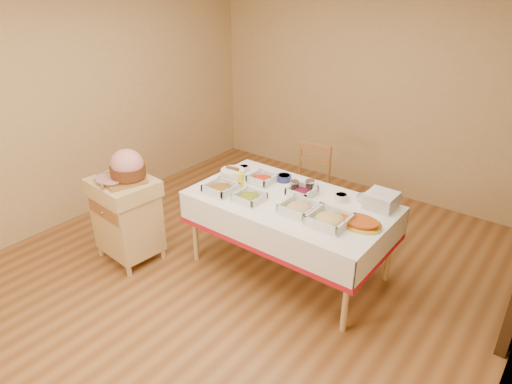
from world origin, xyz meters
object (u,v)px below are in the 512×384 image
(preserve_jar_right, at_px, (310,186))
(mustard_bottle, at_px, (241,180))
(butcher_cart, at_px, (127,215))
(brass_platter, at_px, (359,223))
(preserve_jar_left, at_px, (294,187))
(bread_basket, at_px, (233,173))
(plate_stack, at_px, (381,200))
(dining_table, at_px, (290,215))
(dining_chair, at_px, (309,185))
(ham_on_board, at_px, (126,168))

(preserve_jar_right, height_order, mustard_bottle, mustard_bottle)
(butcher_cart, relative_size, preserve_jar_right, 7.60)
(mustard_bottle, relative_size, brass_platter, 0.49)
(preserve_jar_left, bearing_deg, preserve_jar_right, 41.85)
(bread_basket, bearing_deg, brass_platter, -3.36)
(mustard_bottle, bearing_deg, plate_stack, 19.83)
(dining_table, xyz_separation_m, butcher_cart, (-1.37, -0.79, -0.11))
(dining_table, relative_size, preserve_jar_left, 16.60)
(butcher_cart, distance_m, brass_platter, 2.22)
(dining_table, xyz_separation_m, dining_chair, (-0.35, 0.90, -0.13))
(bread_basket, xyz_separation_m, brass_platter, (1.42, -0.08, -0.02))
(dining_table, relative_size, mustard_bottle, 10.06)
(dining_chair, xyz_separation_m, plate_stack, (1.05, -0.55, 0.36))
(mustard_bottle, bearing_deg, preserve_jar_right, 30.50)
(plate_stack, bearing_deg, dining_table, -153.06)
(dining_table, relative_size, plate_stack, 7.31)
(dining_chair, height_order, preserve_jar_right, dining_chair)
(dining_table, relative_size, butcher_cart, 2.14)
(dining_chair, distance_m, preserve_jar_left, 0.87)
(dining_table, distance_m, butcher_cart, 1.58)
(plate_stack, bearing_deg, butcher_cart, -151.11)
(bread_basket, bearing_deg, dining_table, -3.90)
(preserve_jar_right, bearing_deg, dining_table, -101.25)
(dining_chair, xyz_separation_m, brass_platter, (1.05, -0.94, 0.32))
(plate_stack, bearing_deg, mustard_bottle, -160.17)
(preserve_jar_left, height_order, brass_platter, preserve_jar_left)
(bread_basket, height_order, brass_platter, bread_basket)
(preserve_jar_left, distance_m, plate_stack, 0.79)
(ham_on_board, bearing_deg, dining_table, 29.54)
(preserve_jar_left, bearing_deg, mustard_bottle, -152.73)
(mustard_bottle, bearing_deg, brass_platter, 2.19)
(dining_chair, height_order, mustard_bottle, mustard_bottle)
(dining_table, height_order, preserve_jar_left, preserve_jar_left)
(preserve_jar_right, bearing_deg, butcher_cart, -143.87)
(preserve_jar_left, bearing_deg, butcher_cart, -144.39)
(dining_table, relative_size, dining_chair, 2.01)
(butcher_cart, bearing_deg, dining_chair, 58.86)
(butcher_cart, height_order, mustard_bottle, mustard_bottle)
(butcher_cart, relative_size, preserve_jar_left, 7.77)
(plate_stack, height_order, brass_platter, plate_stack)
(dining_table, bearing_deg, brass_platter, -2.80)
(dining_table, distance_m, preserve_jar_left, 0.27)
(preserve_jar_right, distance_m, brass_platter, 0.71)
(dining_chair, bearing_deg, ham_on_board, -120.51)
(bread_basket, bearing_deg, preserve_jar_right, 14.60)
(plate_stack, bearing_deg, dining_chair, 152.64)
(dining_table, height_order, mustard_bottle, mustard_bottle)
(mustard_bottle, distance_m, brass_platter, 1.21)
(ham_on_board, bearing_deg, mustard_bottle, 39.49)
(preserve_jar_right, bearing_deg, plate_stack, 9.37)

